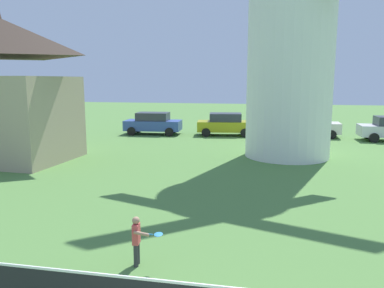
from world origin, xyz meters
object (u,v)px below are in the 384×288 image
Objects in this scene: player_far at (138,238)px; parked_car_cream at (310,125)px; parked_car_blue at (153,123)px; chapel at (3,92)px; parked_car_mustard at (225,124)px.

parked_car_cream reaches higher than player_far.
parked_car_blue is at bearing -175.30° from parked_car_cream.
parked_car_blue is at bearing 66.30° from chapel.
parked_car_blue is (-5.44, 18.89, 0.20)m from player_far.
chapel is (-4.34, -9.88, 2.47)m from parked_car_blue.
chapel reaches higher than parked_car_mustard.
parked_car_mustard is at bearing 90.94° from player_far.
parked_car_mustard reaches higher than player_far.
parked_car_mustard is 5.75m from parked_car_cream.
chapel is at bearing 137.33° from player_far.
parked_car_cream is 0.52× the size of chapel.
parked_car_blue is 5.15m from parked_car_mustard.
parked_car_cream is at bearing 4.70° from parked_car_blue.
parked_car_cream is (10.86, 0.89, -0.00)m from parked_car_blue.
parked_car_mustard is 14.23m from chapel.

